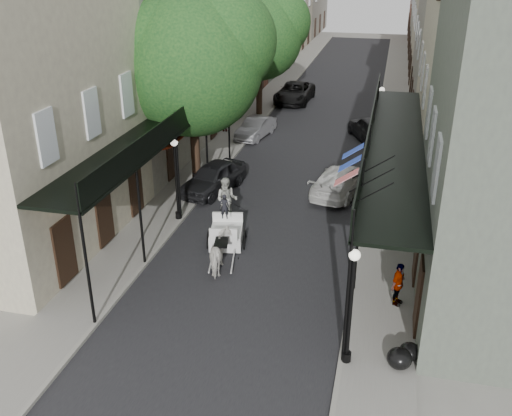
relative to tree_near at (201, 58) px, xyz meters
The scene contains 24 objects.
ground 12.78m from the tree_near, 67.59° to the right, with size 140.00×140.00×0.00m, color gray.
road 12.50m from the tree_near, 66.86° to the left, with size 8.00×90.00×0.01m, color black.
sidewalk_left 11.77m from the tree_near, 94.67° to the left, with size 2.20×90.00×0.12m, color gray.
sidewalk_right 14.91m from the tree_near, 46.88° to the left, with size 2.20×90.00×0.12m, color gray.
building_row_left 20.34m from the tree_near, 102.52° to the left, with size 5.00×80.00×10.50m, color beige.
building_row_right 23.63m from the tree_near, 57.15° to the left, with size 5.00×80.00×10.50m, color gray.
gallery_left 4.06m from the tree_near, 100.49° to the right, with size 2.20×18.05×4.88m.
gallery_right 9.84m from the tree_near, 19.59° to the right, with size 2.20×18.05×4.88m.
tree_near is the anchor object (origin of this frame).
tree_far 14.02m from the tree_near, 90.19° to the left, with size 6.45×6.00×8.61m.
lamppost_right_near 15.39m from the tree_near, 55.73° to the right, with size 0.32×0.32×3.71m.
lamppost_left 6.10m from the tree_near, 88.66° to the right, with size 0.32×0.32×3.71m.
lamppost_right_far 12.24m from the tree_near, 43.31° to the left, with size 0.32×0.32×3.71m.
horse 10.25m from the tree_near, 67.82° to the right, with size 0.81×1.78×1.50m, color silver.
carriage 8.31m from the tree_near, 63.64° to the right, with size 1.77×2.41×2.51m.
pedestrian_walking 6.93m from the tree_near, 58.80° to the right, with size 0.98×0.76×2.01m, color #AEB0A5.
pedestrian_sidewalk_left 10.77m from the tree_near, 100.01° to the left, with size 1.03×0.59×1.59m, color gray.
pedestrian_sidewalk_right 14.24m from the tree_near, 42.36° to the right, with size 0.91×0.38×1.56m, color gray.
car_left_near 5.81m from the tree_near, 42.60° to the right, with size 1.74×4.31×1.47m, color black.
car_left_mid 10.38m from the tree_near, 86.01° to the left, with size 1.35×3.87×1.27m, color gray.
car_left_far 19.20m from the tree_near, 85.54° to the left, with size 2.51×5.44×1.51m, color black.
car_right_near 8.95m from the tree_near, ahead, with size 1.95×4.80×1.39m, color white.
car_right_far 13.69m from the tree_near, 51.19° to the left, with size 1.85×4.59×1.56m, color black.
trash_bags 16.66m from the tree_near, 50.29° to the right, with size 0.98×1.13×0.62m.
Camera 1 is at (4.63, -15.60, 11.18)m, focal length 40.00 mm.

